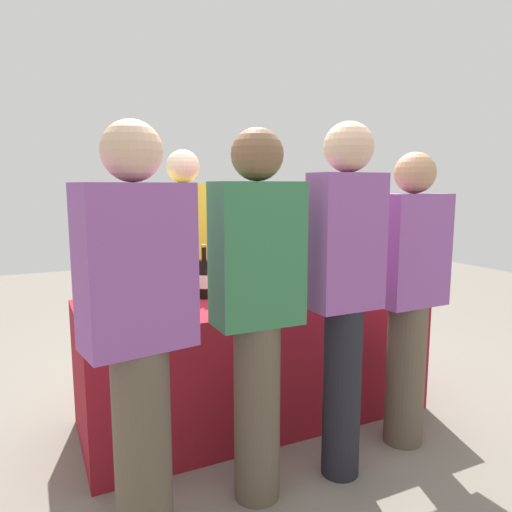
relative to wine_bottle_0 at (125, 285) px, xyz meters
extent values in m
plane|color=slate|center=(0.75, -0.18, -0.87)|extent=(12.00, 12.00, 0.00)
cube|color=maroon|center=(0.75, -0.18, -0.49)|extent=(2.09, 0.80, 0.77)
cylinder|color=black|center=(0.00, 0.00, 0.00)|extent=(0.06, 0.06, 0.20)
cylinder|color=black|center=(0.00, 0.00, 0.14)|extent=(0.02, 0.02, 0.08)
cylinder|color=gold|center=(0.00, 0.00, 0.18)|extent=(0.03, 0.03, 0.02)
cylinder|color=silver|center=(0.00, 0.00, -0.01)|extent=(0.07, 0.07, 0.07)
cylinder|color=black|center=(0.45, -0.09, 0.01)|extent=(0.08, 0.08, 0.23)
cylinder|color=black|center=(0.45, -0.09, 0.17)|extent=(0.03, 0.03, 0.08)
cylinder|color=gold|center=(0.45, -0.09, 0.21)|extent=(0.03, 0.03, 0.02)
cylinder|color=silver|center=(0.45, -0.09, 0.00)|extent=(0.08, 0.08, 0.08)
cylinder|color=black|center=(0.55, 0.02, 0.00)|extent=(0.08, 0.08, 0.21)
cylinder|color=black|center=(0.55, 0.02, 0.15)|extent=(0.03, 0.03, 0.09)
cylinder|color=maroon|center=(0.55, 0.02, 0.20)|extent=(0.03, 0.03, 0.02)
cylinder|color=silver|center=(0.55, 0.02, -0.01)|extent=(0.08, 0.08, 0.07)
cylinder|color=black|center=(0.76, -0.01, 0.01)|extent=(0.07, 0.07, 0.23)
cylinder|color=black|center=(0.76, -0.01, 0.16)|extent=(0.03, 0.03, 0.08)
cylinder|color=maroon|center=(0.76, -0.01, 0.21)|extent=(0.03, 0.03, 0.02)
cylinder|color=silver|center=(0.76, -0.01, 0.00)|extent=(0.08, 0.08, 0.08)
cylinder|color=black|center=(0.89, -0.01, 0.00)|extent=(0.07, 0.07, 0.21)
cylinder|color=black|center=(0.89, -0.01, 0.14)|extent=(0.03, 0.03, 0.08)
cylinder|color=black|center=(0.89, -0.01, 0.19)|extent=(0.03, 0.03, 0.02)
cylinder|color=silver|center=(0.89, -0.01, -0.01)|extent=(0.07, 0.07, 0.07)
cylinder|color=black|center=(1.05, -0.02, 0.01)|extent=(0.08, 0.08, 0.24)
cylinder|color=black|center=(1.05, -0.02, 0.17)|extent=(0.03, 0.03, 0.07)
cylinder|color=maroon|center=(1.05, -0.02, 0.21)|extent=(0.03, 0.03, 0.02)
cylinder|color=silver|center=(1.05, -0.02, 0.00)|extent=(0.08, 0.08, 0.08)
cylinder|color=black|center=(1.19, -0.10, 0.01)|extent=(0.08, 0.08, 0.24)
cylinder|color=black|center=(1.19, -0.10, 0.17)|extent=(0.03, 0.03, 0.07)
cylinder|color=black|center=(1.19, -0.10, 0.21)|extent=(0.03, 0.03, 0.02)
cylinder|color=silver|center=(1.19, -0.10, 0.00)|extent=(0.08, 0.08, 0.08)
cylinder|color=silver|center=(0.59, -0.39, -0.10)|extent=(0.06, 0.06, 0.00)
cylinder|color=silver|center=(0.59, -0.39, -0.07)|extent=(0.01, 0.01, 0.07)
sphere|color=silver|center=(0.59, -0.39, 0.00)|extent=(0.07, 0.07, 0.07)
sphere|color=#590C19|center=(0.59, -0.39, -0.02)|extent=(0.04, 0.04, 0.04)
cylinder|color=silver|center=(1.22, -0.31, -0.10)|extent=(0.06, 0.06, 0.00)
cylinder|color=silver|center=(1.22, -0.31, -0.06)|extent=(0.01, 0.01, 0.07)
sphere|color=silver|center=(1.22, -0.31, 0.00)|extent=(0.06, 0.06, 0.06)
cylinder|color=silver|center=(1.34, -0.25, -0.10)|extent=(0.06, 0.06, 0.00)
cylinder|color=silver|center=(1.34, -0.25, -0.07)|extent=(0.01, 0.01, 0.06)
sphere|color=silver|center=(1.34, -0.25, -0.01)|extent=(0.06, 0.06, 0.06)
sphere|color=#590C19|center=(1.34, -0.25, -0.02)|extent=(0.04, 0.04, 0.04)
cylinder|color=black|center=(0.49, 0.42, -0.46)|extent=(0.22, 0.22, 0.83)
cube|color=yellow|center=(0.49, 0.42, 0.27)|extent=(0.40, 0.24, 0.62)
sphere|color=beige|center=(0.49, 0.42, 0.69)|extent=(0.23, 0.23, 0.23)
cylinder|color=brown|center=(-0.13, -0.98, -0.46)|extent=(0.23, 0.23, 0.83)
cube|color=#8C4C99|center=(-0.13, -0.98, 0.27)|extent=(0.44, 0.29, 0.62)
sphere|color=#D8AD8C|center=(-0.13, -0.98, 0.69)|extent=(0.22, 0.22, 0.22)
cylinder|color=brown|center=(0.41, -0.90, -0.46)|extent=(0.21, 0.21, 0.83)
cube|color=#337247|center=(0.41, -0.90, 0.27)|extent=(0.39, 0.22, 0.62)
sphere|color=brown|center=(0.41, -0.90, 0.70)|extent=(0.23, 0.23, 0.23)
cylinder|color=black|center=(0.86, -0.92, -0.45)|extent=(0.19, 0.19, 0.86)
cube|color=#8C4C99|center=(0.86, -0.92, 0.30)|extent=(0.34, 0.19, 0.64)
sphere|color=#D8AD8C|center=(0.86, -0.92, 0.74)|extent=(0.23, 0.23, 0.23)
cylinder|color=brown|center=(1.36, -0.82, -0.47)|extent=(0.21, 0.21, 0.80)
cube|color=#8C4C99|center=(1.36, -0.82, 0.22)|extent=(0.39, 0.23, 0.60)
sphere|color=tan|center=(1.36, -0.82, 0.63)|extent=(0.22, 0.22, 0.22)
camera|label=1|loc=(-0.48, -2.74, 0.57)|focal=33.35mm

